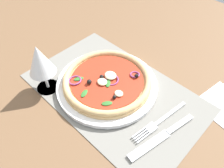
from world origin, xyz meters
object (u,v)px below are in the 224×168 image
at_px(plate, 106,85).
at_px(knife, 162,137).
at_px(pizza, 106,81).
at_px(wine_glass, 40,61).
at_px(fork, 158,123).

xyz_separation_m(plate, knife, (-0.21, 0.02, -0.00)).
distance_m(pizza, wine_glass, 0.18).
distance_m(pizza, fork, 0.18).
distance_m(plate, pizza, 0.02).
bearing_deg(plate, pizza, 129.20).
xyz_separation_m(pizza, wine_glass, (0.12, 0.12, 0.08)).
distance_m(pizza, knife, 0.21).
relative_size(plate, knife, 1.45).
xyz_separation_m(fork, knife, (-0.03, 0.03, 0.00)).
bearing_deg(knife, wine_glass, -62.49).
bearing_deg(wine_glass, fork, -158.01).
distance_m(plate, knife, 0.21).
bearing_deg(plate, wine_glass, 44.01).
height_order(fork, wine_glass, wine_glass).
height_order(pizza, wine_glass, wine_glass).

